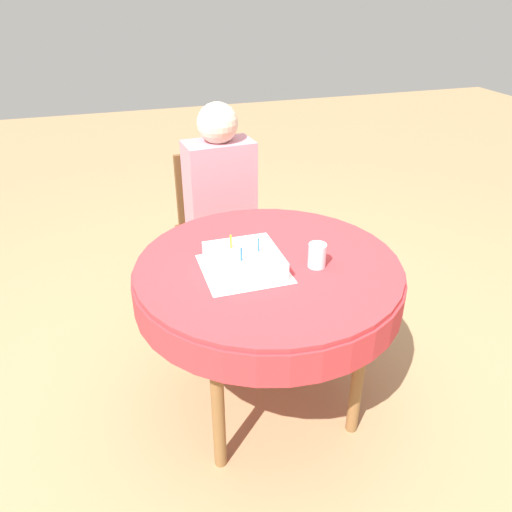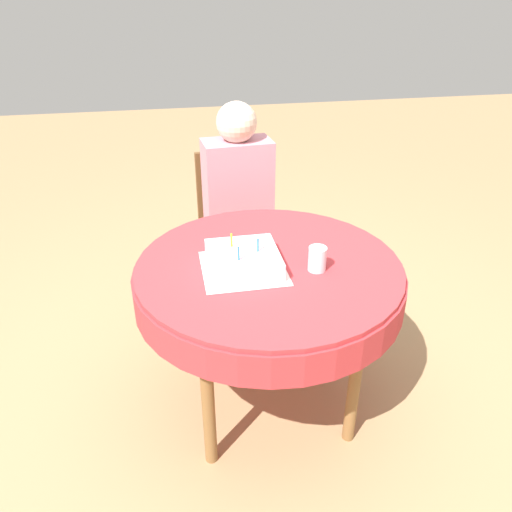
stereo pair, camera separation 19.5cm
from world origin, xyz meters
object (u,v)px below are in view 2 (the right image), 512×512
object	(u,v)px
person	(239,191)
drinking_glass	(317,259)
chair	(236,223)
birthday_cake	(243,260)

from	to	relation	value
person	drinking_glass	distance (m)	0.92
drinking_glass	chair	bearing A→B (deg)	99.63
chair	birthday_cake	world-z (taller)	chair
person	birthday_cake	size ratio (longest dim) A/B	4.34
birthday_cake	person	bearing A→B (deg)	82.15
chair	person	bearing A→B (deg)	-90.00
drinking_glass	birthday_cake	bearing A→B (deg)	167.13
person	birthday_cake	bearing A→B (deg)	-102.28
chair	drinking_glass	xyz separation A→B (m)	(0.17, -1.00, 0.30)
person	birthday_cake	world-z (taller)	person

